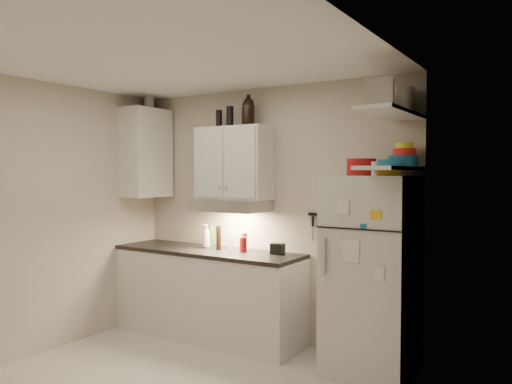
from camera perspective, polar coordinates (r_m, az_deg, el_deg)
The scene contains 35 objects.
ceiling at distance 4.06m, azimuth -10.22°, elevation 14.80°, with size 3.20×3.00×0.02m, color white.
back_wall at distance 5.19m, azimuth 1.31°, elevation -2.49°, with size 3.20×0.02×2.60m, color beige.
left_wall at distance 5.20m, azimuth -23.25°, elevation -2.65°, with size 0.02×3.00×2.60m, color beige.
right_wall at distance 3.13m, azimuth 12.25°, elevation -5.63°, with size 0.02×3.00×2.60m, color beige.
base_cabinet at distance 5.38m, azimuth -5.57°, elevation -11.61°, with size 2.10×0.60×0.88m, color silver.
countertop at distance 5.29m, azimuth -5.59°, elevation -6.77°, with size 2.10×0.62×0.04m, color black.
upper_cabinet at distance 5.19m, azimuth -2.53°, elevation 3.32°, with size 0.80×0.33×0.75m, color silver.
side_cabinet at distance 5.82m, azimuth -12.51°, elevation 4.37°, with size 0.33×0.55×1.00m, color silver.
range_hood at distance 5.14m, azimuth -2.94°, elevation -1.52°, with size 0.76×0.46×0.12m, color silver.
fridge at distance 4.40m, azimuth 13.08°, elevation -9.31°, with size 0.70×0.68×1.70m, color silver.
shelf_hi at distance 4.15m, azimuth 15.25°, elevation 8.72°, with size 0.30×0.95×0.03m, color silver.
shelf_lo at distance 4.12m, azimuth 15.18°, elevation 2.63°, with size 0.30×0.95×0.03m, color silver.
knife_strip at distance 4.84m, azimuth 8.27°, elevation -2.61°, with size 0.42×0.02×0.03m, color black.
dutch_oven at distance 4.29m, azimuth 11.93°, elevation 2.79°, with size 0.25×0.25×0.14m, color maroon.
book_stack at distance 4.10m, azimuth 14.81°, elevation 2.30°, with size 0.17×0.21×0.07m, color gold.
spice_jar at distance 4.17m, azimuth 13.51°, elevation 2.61°, with size 0.07×0.07×0.11m, color silver.
stock_pot at distance 4.46m, azimuth 15.65°, elevation 9.92°, with size 0.32×0.32×0.23m, color silver.
tin_a at distance 4.07m, azimuth 14.13°, elevation 10.32°, with size 0.18×0.16×0.18m, color #AAAAAD.
tin_b at distance 3.83m, azimuth 14.00°, elevation 10.97°, with size 0.19×0.19×0.19m, color #AAAAAD.
bowl_teal at distance 4.41m, azimuth 16.43°, elevation 3.41°, with size 0.24×0.24×0.10m, color #175B81.
bowl_orange at distance 4.43m, azimuth 16.59°, elevation 4.40°, with size 0.19×0.19×0.06m, color red.
bowl_yellow at distance 4.43m, azimuth 16.60°, elevation 5.09°, with size 0.15×0.15×0.05m, color yellow.
plates at distance 4.12m, azimuth 15.26°, elevation 3.22°, with size 0.22×0.22×0.05m, color #175B81.
growler_a at distance 5.15m, azimuth -0.86°, elevation 9.17°, with size 0.13×0.13×0.30m, color black, non-canonical shape.
growler_b at distance 5.14m, azimuth -0.99°, elevation 9.06°, with size 0.12×0.12×0.28m, color black, non-canonical shape.
thermos_a at distance 5.23m, azimuth -2.99°, elevation 8.59°, with size 0.07×0.07×0.21m, color black.
thermos_b at distance 5.38m, azimuth -4.25°, elevation 8.31°, with size 0.07×0.07×0.19m, color black.
side_jar at distance 5.98m, azimuth -12.13°, elevation 9.86°, with size 0.11×0.11×0.15m, color silver.
soap_bottle at distance 5.38m, azimuth -5.65°, elevation -4.88°, with size 0.11×0.11×0.28m, color silver.
pepper_mill at distance 5.17m, azimuth -1.35°, elevation -5.72°, with size 0.06×0.06×0.18m, color brown.
oil_bottle at distance 5.37m, azimuth -5.14°, elevation -5.12°, with size 0.05×0.05×0.24m, color #39681A.
vinegar_bottle at distance 5.23m, azimuth -4.28°, elevation -5.24°, with size 0.05×0.05×0.25m, color black.
clear_bottle at distance 5.25m, azimuth -2.88°, elevation -5.75°, with size 0.05×0.05×0.16m, color silver.
red_jar at distance 5.09m, azimuth -1.48°, elevation -6.04°, with size 0.07×0.07×0.15m, color maroon.
caddy at distance 4.94m, azimuth 2.48°, elevation -6.52°, with size 0.13×0.09×0.11m, color black.
Camera 1 is at (2.69, -2.91, 1.72)m, focal length 35.00 mm.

